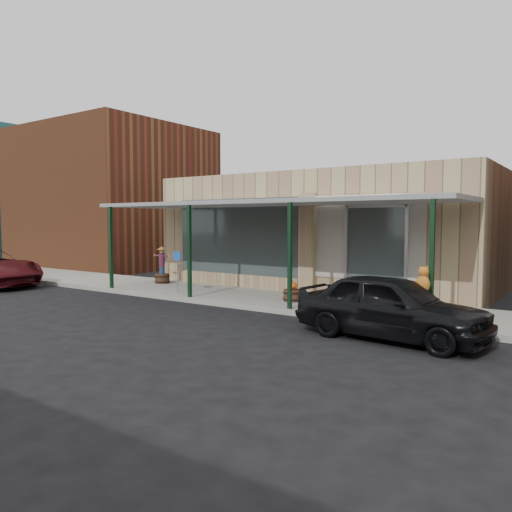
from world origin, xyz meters
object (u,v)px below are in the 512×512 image
Objects in this scene: barrel_scarecrow at (162,271)px; barrel_pumpkin at (292,294)px; parked_sedan at (391,306)px; handicap_sign at (177,266)px.

barrel_pumpkin is at bearing 14.19° from barrel_scarecrow.
handicap_sign is at bearing 83.73° from parked_sedan.
parked_sedan is at bearing -19.97° from handicap_sign.
barrel_scarecrow is 10.50m from parked_sedan.
barrel_pumpkin is 4.46m from parked_sedan.
barrel_scarecrow is 1.04× the size of handicap_sign.
barrel_pumpkin is 0.46× the size of handicap_sign.
barrel_scarecrow is 0.33× the size of parked_sedan.
barrel_scarecrow is at bearing 78.23° from parked_sedan.
barrel_scarecrow reaches higher than handicap_sign.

